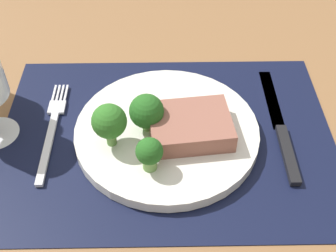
{
  "coord_description": "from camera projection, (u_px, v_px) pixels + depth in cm",
  "views": [
    {
      "loc": [
        -0.53,
        -41.86,
        45.06
      ],
      "look_at": [
        0.17,
        0.36,
        1.9
      ],
      "focal_mm": 47.26,
      "sensor_mm": 36.0,
      "label": 1
    }
  ],
  "objects": [
    {
      "name": "ground_plane",
      "position": [
        167.0,
        145.0,
        0.63
      ],
      "size": [
        140.0,
        110.0,
        3.0
      ],
      "primitive_type": "cube",
      "color": "brown"
    },
    {
      "name": "placemat",
      "position": [
        167.0,
        137.0,
        0.61
      ],
      "size": [
        46.12,
        33.71,
        0.3
      ],
      "primitive_type": "cube",
      "color": "black",
      "rests_on": "ground_plane"
    },
    {
      "name": "plate",
      "position": [
        167.0,
        132.0,
        0.61
      ],
      "size": [
        25.17,
        25.17,
        1.6
      ],
      "primitive_type": "cylinder",
      "color": "silver",
      "rests_on": "placemat"
    },
    {
      "name": "steak",
      "position": [
        190.0,
        126.0,
        0.58
      ],
      "size": [
        11.53,
        9.44,
        2.79
      ],
      "primitive_type": "cube",
      "rotation": [
        0.0,
        0.0,
        0.11
      ],
      "color": "#8C5647",
      "rests_on": "plate"
    },
    {
      "name": "broccoli_near_fork",
      "position": [
        109.0,
        122.0,
        0.55
      ],
      "size": [
        4.52,
        4.52,
        6.32
      ],
      "color": "#5B8942",
      "rests_on": "plate"
    },
    {
      "name": "broccoli_back_left",
      "position": [
        147.0,
        112.0,
        0.58
      ],
      "size": [
        4.63,
        4.63,
        5.52
      ],
      "color": "#6B994C",
      "rests_on": "plate"
    },
    {
      "name": "broccoli_near_steak",
      "position": [
        149.0,
        153.0,
        0.53
      ],
      "size": [
        3.41,
        3.41,
        4.77
      ],
      "color": "#6B994C",
      "rests_on": "plate"
    },
    {
      "name": "fork",
      "position": [
        52.0,
        129.0,
        0.62
      ],
      "size": [
        2.4,
        19.2,
        0.5
      ],
      "rotation": [
        0.0,
        0.0,
        0.04
      ],
      "color": "silver",
      "rests_on": "placemat"
    },
    {
      "name": "knife",
      "position": [
        281.0,
        130.0,
        0.62
      ],
      "size": [
        1.8,
        23.0,
        0.8
      ],
      "rotation": [
        0.0,
        0.0,
        0.06
      ],
      "color": "black",
      "rests_on": "placemat"
    }
  ]
}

